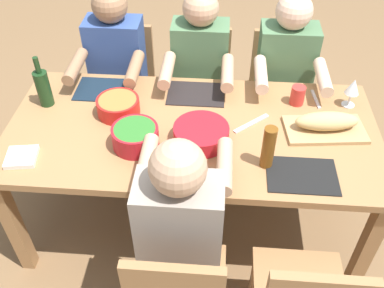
{
  "coord_description": "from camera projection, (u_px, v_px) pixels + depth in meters",
  "views": [
    {
      "loc": [
        0.13,
        -1.67,
        2.16
      ],
      "look_at": [
        0.0,
        0.0,
        0.63
      ],
      "focal_mm": 40.08,
      "sensor_mm": 36.0,
      "label": 1
    }
  ],
  "objects": [
    {
      "name": "ground_plane",
      "position": [
        192.0,
        218.0,
        2.7
      ],
      "size": [
        8.0,
        8.0,
        0.0
      ],
      "primitive_type": "plane",
      "color": "brown"
    },
    {
      "name": "dining_table",
      "position": [
        192.0,
        140.0,
        2.25
      ],
      "size": [
        1.91,
        0.91,
        0.74
      ],
      "color": "#9E7044",
      "rests_on": "ground_plane"
    },
    {
      "name": "chair_far_center",
      "position": [
        201.0,
        84.0,
        2.94
      ],
      "size": [
        0.4,
        0.4,
        0.85
      ],
      "color": "#9E7044",
      "rests_on": "ground_plane"
    },
    {
      "name": "diner_far_center",
      "position": [
        199.0,
        72.0,
        2.66
      ],
      "size": [
        0.41,
        0.53,
        1.2
      ],
      "color": "#2D2D38",
      "rests_on": "ground_plane"
    },
    {
      "name": "chair_far_right",
      "position": [
        278.0,
        87.0,
        2.91
      ],
      "size": [
        0.4,
        0.4,
        0.85
      ],
      "color": "#9E7044",
      "rests_on": "ground_plane"
    },
    {
      "name": "diner_far_right",
      "position": [
        285.0,
        75.0,
        2.63
      ],
      "size": [
        0.41,
        0.53,
        1.2
      ],
      "color": "#2D2D38",
      "rests_on": "ground_plane"
    },
    {
      "name": "diner_near_center",
      "position": [
        181.0,
        227.0,
        1.79
      ],
      "size": [
        0.41,
        0.53,
        1.2
      ],
      "color": "#2D2D38",
      "rests_on": "ground_plane"
    },
    {
      "name": "chair_far_left",
      "position": [
        125.0,
        80.0,
        2.97
      ],
      "size": [
        0.4,
        0.4,
        0.85
      ],
      "color": "#9E7044",
      "rests_on": "ground_plane"
    },
    {
      "name": "diner_far_left",
      "position": [
        116.0,
        68.0,
        2.69
      ],
      "size": [
        0.41,
        0.53,
        1.2
      ],
      "color": "#2D2D38",
      "rests_on": "ground_plane"
    },
    {
      "name": "serving_bowl_fruit",
      "position": [
        118.0,
        105.0,
        2.26
      ],
      "size": [
        0.23,
        0.23,
        0.09
      ],
      "color": "red",
      "rests_on": "dining_table"
    },
    {
      "name": "serving_bowl_greens",
      "position": [
        135.0,
        136.0,
        2.06
      ],
      "size": [
        0.23,
        0.23,
        0.11
      ],
      "color": "#B21923",
      "rests_on": "dining_table"
    },
    {
      "name": "serving_bowl_salad",
      "position": [
        201.0,
        133.0,
        2.1
      ],
      "size": [
        0.27,
        0.27,
        0.08
      ],
      "color": "#B21923",
      "rests_on": "dining_table"
    },
    {
      "name": "cutting_board",
      "position": [
        325.0,
        130.0,
        2.17
      ],
      "size": [
        0.42,
        0.26,
        0.02
      ],
      "primitive_type": "cube",
      "rotation": [
        0.0,
        0.0,
        0.11
      ],
      "color": "tan",
      "rests_on": "dining_table"
    },
    {
      "name": "bread_loaf",
      "position": [
        327.0,
        121.0,
        2.14
      ],
      "size": [
        0.33,
        0.14,
        0.09
      ],
      "primitive_type": "ellipsoid",
      "rotation": [
        0.0,
        0.0,
        0.11
      ],
      "color": "tan",
      "rests_on": "cutting_board"
    },
    {
      "name": "wine_bottle",
      "position": [
        43.0,
        87.0,
        2.28
      ],
      "size": [
        0.08,
        0.08,
        0.29
      ],
      "color": "#193819",
      "rests_on": "dining_table"
    },
    {
      "name": "beer_bottle",
      "position": [
        268.0,
        148.0,
        1.93
      ],
      "size": [
        0.06,
        0.06,
        0.22
      ],
      "primitive_type": "cylinder",
      "color": "brown",
      "rests_on": "dining_table"
    },
    {
      "name": "wine_glass",
      "position": [
        353.0,
        88.0,
        2.26
      ],
      "size": [
        0.08,
        0.08,
        0.17
      ],
      "color": "silver",
      "rests_on": "dining_table"
    },
    {
      "name": "placemat_far_center",
      "position": [
        196.0,
        94.0,
        2.41
      ],
      "size": [
        0.32,
        0.23,
        0.01
      ],
      "primitive_type": "cube",
      "color": "black",
      "rests_on": "dining_table"
    },
    {
      "name": "placemat_near_right",
      "position": [
        302.0,
        175.0,
        1.95
      ],
      "size": [
        0.32,
        0.23,
        0.01
      ],
      "primitive_type": "cube",
      "color": "black",
      "rests_on": "dining_table"
    },
    {
      "name": "cup_far_right",
      "position": [
        298.0,
        95.0,
        2.32
      ],
      "size": [
        0.08,
        0.08,
        0.11
      ],
      "primitive_type": "cylinder",
      "color": "red",
      "rests_on": "dining_table"
    },
    {
      "name": "fork_far_right",
      "position": [
        316.0,
        99.0,
        2.37
      ],
      "size": [
        0.04,
        0.17,
        0.01
      ],
      "primitive_type": "cube",
      "rotation": [
        0.0,
        0.0,
        0.11
      ],
      "color": "silver",
      "rests_on": "dining_table"
    },
    {
      "name": "fork_near_center",
      "position": [
        157.0,
        167.0,
        1.98
      ],
      "size": [
        0.04,
        0.17,
        0.01
      ],
      "primitive_type": "cube",
      "rotation": [
        0.0,
        0.0,
        -0.13
      ],
      "color": "silver",
      "rests_on": "dining_table"
    },
    {
      "name": "placemat_far_left",
      "position": [
        104.0,
        90.0,
        2.44
      ],
      "size": [
        0.32,
        0.23,
        0.01
      ],
      "primitive_type": "cube",
      "color": "#142333",
      "rests_on": "dining_table"
    },
    {
      "name": "carving_knife",
      "position": [
        251.0,
        123.0,
        2.22
      ],
      "size": [
        0.19,
        0.17,
        0.01
      ],
      "primitive_type": "cube",
      "rotation": [
        0.0,
        0.0,
        0.72
      ],
      "color": "silver",
      "rests_on": "dining_table"
    },
    {
      "name": "napkin_stack",
      "position": [
        22.0,
        157.0,
        2.02
      ],
      "size": [
        0.16,
        0.16,
        0.02
      ],
      "primitive_type": "cube",
      "rotation": [
        0.0,
        0.0,
        0.15
      ],
      "color": "white",
      "rests_on": "dining_table"
    }
  ]
}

